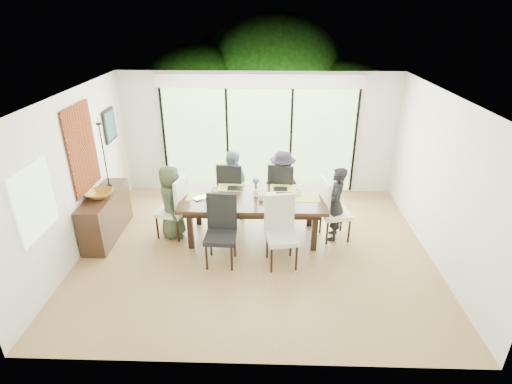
{
  "coord_description": "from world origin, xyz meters",
  "views": [
    {
      "loc": [
        0.19,
        -5.97,
        3.92
      ],
      "look_at": [
        0.0,
        0.25,
        1.0
      ],
      "focal_mm": 28.0,
      "sensor_mm": 36.0,
      "label": 1
    }
  ],
  "objects_px": {
    "sideboard": "(106,215)",
    "cup_b": "(261,197)",
    "chair_near_right": "(282,233)",
    "cup_a": "(215,191)",
    "person_far_right": "(282,184)",
    "table_top": "(253,199)",
    "chair_far_left": "(232,188)",
    "vase": "(256,193)",
    "chair_left_end": "(171,207)",
    "bowl": "(100,194)",
    "person_right_end": "(335,204)",
    "person_far_left": "(232,184)",
    "chair_far_right": "(282,189)",
    "person_left_end": "(171,202)",
    "cup_c": "(298,193)",
    "chair_near_left": "(220,232)",
    "chair_right_end": "(336,209)",
    "laptop": "(205,198)"
  },
  "relations": [
    {
      "from": "sideboard",
      "to": "cup_b",
      "type": "bearing_deg",
      "value": -0.78
    },
    {
      "from": "chair_near_right",
      "to": "cup_a",
      "type": "bearing_deg",
      "value": 129.22
    },
    {
      "from": "chair_near_right",
      "to": "person_far_right",
      "type": "relative_size",
      "value": 0.85
    },
    {
      "from": "table_top",
      "to": "person_far_right",
      "type": "distance_m",
      "value": 1.0
    },
    {
      "from": "chair_far_left",
      "to": "vase",
      "type": "distance_m",
      "value": 0.98
    },
    {
      "from": "chair_left_end",
      "to": "chair_far_left",
      "type": "relative_size",
      "value": 1.0
    },
    {
      "from": "chair_far_left",
      "to": "chair_left_end",
      "type": "bearing_deg",
      "value": 46.58
    },
    {
      "from": "cup_a",
      "to": "bowl",
      "type": "xyz_separation_m",
      "value": [
        -2.0,
        -0.31,
        0.05
      ]
    },
    {
      "from": "person_right_end",
      "to": "person_far_left",
      "type": "height_order",
      "value": "same"
    },
    {
      "from": "chair_far_right",
      "to": "bowl",
      "type": "height_order",
      "value": "chair_far_right"
    },
    {
      "from": "sideboard",
      "to": "person_left_end",
      "type": "bearing_deg",
      "value": 2.87
    },
    {
      "from": "cup_b",
      "to": "bowl",
      "type": "height_order",
      "value": "bowl"
    },
    {
      "from": "person_far_right",
      "to": "bowl",
      "type": "xyz_separation_m",
      "value": [
        -3.25,
        -0.99,
        0.21
      ]
    },
    {
      "from": "cup_c",
      "to": "sideboard",
      "type": "height_order",
      "value": "cup_c"
    },
    {
      "from": "person_far_left",
      "to": "cup_a",
      "type": "relative_size",
      "value": 10.4
    },
    {
      "from": "chair_near_left",
      "to": "bowl",
      "type": "relative_size",
      "value": 2.63
    },
    {
      "from": "chair_near_right",
      "to": "chair_left_end",
      "type": "bearing_deg",
      "value": 146.08
    },
    {
      "from": "chair_far_right",
      "to": "person_far_right",
      "type": "relative_size",
      "value": 0.85
    },
    {
      "from": "person_far_left",
      "to": "cup_c",
      "type": "xyz_separation_m",
      "value": [
        1.25,
        -0.73,
        0.16
      ]
    },
    {
      "from": "chair_right_end",
      "to": "cup_b",
      "type": "distance_m",
      "value": 1.38
    },
    {
      "from": "chair_far_left",
      "to": "laptop",
      "type": "xyz_separation_m",
      "value": [
        -0.4,
        -0.95,
        0.23
      ]
    },
    {
      "from": "chair_far_left",
      "to": "person_left_end",
      "type": "xyz_separation_m",
      "value": [
        -1.03,
        -0.85,
        0.1
      ]
    },
    {
      "from": "vase",
      "to": "chair_right_end",
      "type": "bearing_deg",
      "value": -1.97
    },
    {
      "from": "person_right_end",
      "to": "bowl",
      "type": "height_order",
      "value": "person_right_end"
    },
    {
      "from": "chair_left_end",
      "to": "person_far_right",
      "type": "distance_m",
      "value": 2.21
    },
    {
      "from": "chair_far_right",
      "to": "bowl",
      "type": "xyz_separation_m",
      "value": [
        -3.25,
        -1.01,
        0.31
      ]
    },
    {
      "from": "laptop",
      "to": "sideboard",
      "type": "bearing_deg",
      "value": 146.27
    },
    {
      "from": "person_left_end",
      "to": "bowl",
      "type": "xyz_separation_m",
      "value": [
        -1.22,
        -0.16,
        0.21
      ]
    },
    {
      "from": "table_top",
      "to": "person_right_end",
      "type": "height_order",
      "value": "person_right_end"
    },
    {
      "from": "person_right_end",
      "to": "chair_near_left",
      "type": "bearing_deg",
      "value": -54.56
    },
    {
      "from": "vase",
      "to": "cup_c",
      "type": "bearing_deg",
      "value": 3.81
    },
    {
      "from": "chair_left_end",
      "to": "laptop",
      "type": "height_order",
      "value": "chair_left_end"
    },
    {
      "from": "chair_left_end",
      "to": "chair_near_left",
      "type": "xyz_separation_m",
      "value": [
        1.0,
        -0.87,
        0.0
      ]
    },
    {
      "from": "table_top",
      "to": "bowl",
      "type": "bearing_deg",
      "value": -176.58
    },
    {
      "from": "cup_b",
      "to": "chair_left_end",
      "type": "bearing_deg",
      "value": 176.53
    },
    {
      "from": "chair_near_left",
      "to": "person_far_left",
      "type": "relative_size",
      "value": 0.85
    },
    {
      "from": "person_far_left",
      "to": "vase",
      "type": "relative_size",
      "value": 10.75
    },
    {
      "from": "table_top",
      "to": "chair_far_left",
      "type": "distance_m",
      "value": 0.98
    },
    {
      "from": "person_left_end",
      "to": "person_far_right",
      "type": "xyz_separation_m",
      "value": [
        2.03,
        0.83,
        0.0
      ]
    },
    {
      "from": "laptop",
      "to": "sideboard",
      "type": "xyz_separation_m",
      "value": [
        -1.85,
        0.04,
        -0.39
      ]
    },
    {
      "from": "chair_near_left",
      "to": "cup_b",
      "type": "bearing_deg",
      "value": 52.28
    },
    {
      "from": "person_far_right",
      "to": "bowl",
      "type": "height_order",
      "value": "person_far_right"
    },
    {
      "from": "chair_near_left",
      "to": "cup_a",
      "type": "bearing_deg",
      "value": 103.54
    },
    {
      "from": "chair_far_left",
      "to": "chair_far_right",
      "type": "height_order",
      "value": "same"
    },
    {
      "from": "person_right_end",
      "to": "cup_a",
      "type": "distance_m",
      "value": 2.19
    },
    {
      "from": "chair_left_end",
      "to": "chair_near_left",
      "type": "relative_size",
      "value": 1.0
    },
    {
      "from": "person_far_left",
      "to": "bowl",
      "type": "distance_m",
      "value": 2.47
    },
    {
      "from": "table_top",
      "to": "chair_right_end",
      "type": "distance_m",
      "value": 1.51
    },
    {
      "from": "vase",
      "to": "cup_c",
      "type": "height_order",
      "value": "vase"
    },
    {
      "from": "chair_near_right",
      "to": "bowl",
      "type": "distance_m",
      "value": 3.29
    }
  ]
}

